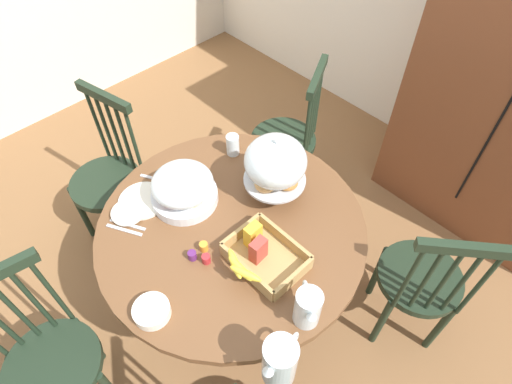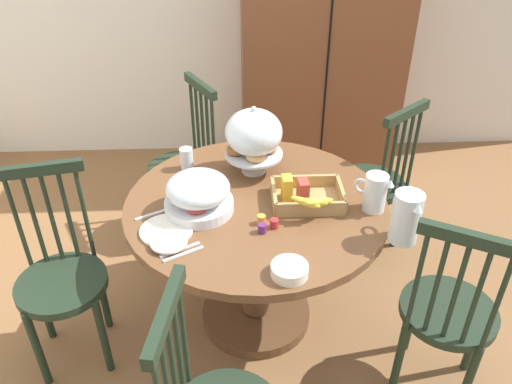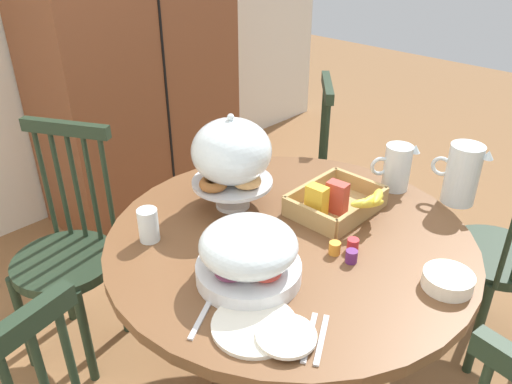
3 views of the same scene
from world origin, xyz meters
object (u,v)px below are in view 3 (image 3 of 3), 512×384
(orange_juice_pitcher, at_px, (462,177))
(milk_pitcher, at_px, (397,169))
(wooden_armoire, at_px, (132,48))
(cereal_basket, at_px, (338,202))
(china_plate_small, at_px, (286,336))
(windsor_chair_by_cabinet, at_px, (68,258))
(windsor_chair_host_seat, at_px, (500,259))
(drinking_glass, at_px, (148,225))
(china_plate_large, at_px, (254,325))
(cereal_bowl, at_px, (448,281))
(windsor_chair_near_window, at_px, (294,183))
(fruit_platter_covered, at_px, (248,254))
(pastry_stand_with_dome, at_px, (232,155))
(dining_table, at_px, (288,287))

(orange_juice_pitcher, bearing_deg, milk_pitcher, 107.37)
(wooden_armoire, height_order, cereal_basket, wooden_armoire)
(wooden_armoire, bearing_deg, china_plate_small, -115.21)
(cereal_basket, bearing_deg, orange_juice_pitcher, -36.33)
(windsor_chair_by_cabinet, xyz_separation_m, windsor_chair_host_seat, (1.17, -1.24, 0.00))
(cereal_basket, height_order, drinking_glass, cereal_basket)
(wooden_armoire, xyz_separation_m, china_plate_large, (-0.90, -1.79, -0.24))
(orange_juice_pitcher, distance_m, cereal_bowl, 0.52)
(windsor_chair_near_window, distance_m, fruit_platter_covered, 1.19)
(milk_pitcher, bearing_deg, drinking_glass, 155.07)
(cereal_basket, distance_m, china_plate_small, 0.63)
(china_plate_large, distance_m, drinking_glass, 0.51)
(windsor_chair_host_seat, bearing_deg, pastry_stand_with_dome, 137.28)
(wooden_armoire, xyz_separation_m, milk_pitcher, (-0.02, -1.67, -0.17))
(fruit_platter_covered, xyz_separation_m, orange_juice_pitcher, (0.83, -0.24, 0.01))
(wooden_armoire, bearing_deg, cereal_bowl, -101.57)
(windsor_chair_host_seat, relative_size, china_plate_small, 6.50)
(windsor_chair_near_window, relative_size, cereal_basket, 3.09)
(wooden_armoire, relative_size, china_plate_large, 8.91)
(windsor_chair_by_cabinet, xyz_separation_m, china_plate_small, (0.04, -1.09, 0.30))
(dining_table, relative_size, pastry_stand_with_dome, 3.43)
(wooden_armoire, height_order, milk_pitcher, wooden_armoire)
(china_plate_large, bearing_deg, windsor_chair_by_cabinet, 90.95)
(windsor_chair_near_window, relative_size, china_plate_small, 6.50)
(orange_juice_pitcher, xyz_separation_m, china_plate_large, (-0.95, 0.09, -0.09))
(orange_juice_pitcher, bearing_deg, drinking_glass, 146.27)
(dining_table, height_order, windsor_chair_near_window, windsor_chair_near_window)
(fruit_platter_covered, bearing_deg, drinking_glass, 101.95)
(wooden_armoire, bearing_deg, milk_pitcher, -90.58)
(windsor_chair_near_window, bearing_deg, pastry_stand_with_dome, -157.71)
(pastry_stand_with_dome, bearing_deg, china_plate_small, -123.06)
(windsor_chair_by_cabinet, bearing_deg, dining_table, -63.60)
(cereal_basket, distance_m, cereal_bowl, 0.47)
(pastry_stand_with_dome, bearing_deg, cereal_bowl, -82.44)
(orange_juice_pitcher, height_order, china_plate_large, orange_juice_pitcher)
(windsor_chair_by_cabinet, relative_size, milk_pitcher, 5.61)
(wooden_armoire, height_order, orange_juice_pitcher, wooden_armoire)
(milk_pitcher, distance_m, cereal_basket, 0.30)
(windsor_chair_by_cabinet, bearing_deg, cereal_basket, -53.64)
(dining_table, xyz_separation_m, orange_juice_pitcher, (0.58, -0.30, 0.32))
(orange_juice_pitcher, bearing_deg, china_plate_large, 174.34)
(cereal_bowl, bearing_deg, windsor_chair_by_cabinet, 111.17)
(windsor_chair_by_cabinet, bearing_deg, drinking_glass, -82.01)
(cereal_basket, bearing_deg, china_plate_small, -155.85)
(windsor_chair_by_cabinet, relative_size, cereal_basket, 3.09)
(windsor_chair_host_seat, distance_m, milk_pitcher, 0.58)
(pastry_stand_with_dome, distance_m, china_plate_large, 0.63)
(dining_table, xyz_separation_m, pastry_stand_with_dome, (0.00, 0.26, 0.41))
(dining_table, bearing_deg, wooden_armoire, 71.71)
(windsor_chair_host_seat, relative_size, cereal_bowl, 6.96)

